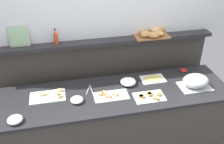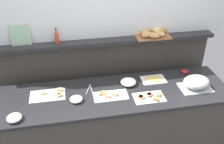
% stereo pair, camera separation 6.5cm
% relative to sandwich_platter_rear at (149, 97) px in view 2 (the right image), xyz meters
% --- Properties ---
extents(ground_plane, '(12.00, 12.00, 0.00)m').
position_rel_sandwich_platter_rear_xyz_m(ground_plane, '(-0.36, 0.75, -0.94)').
color(ground_plane, '#4C4C51').
extents(buffet_counter, '(2.55, 0.71, 0.93)m').
position_rel_sandwich_platter_rear_xyz_m(buffet_counter, '(-0.36, 0.15, -0.47)').
color(buffet_counter, '#3D3833').
rests_on(buffet_counter, ground_plane).
extents(back_ledge_unit, '(2.59, 0.22, 1.35)m').
position_rel_sandwich_platter_rear_xyz_m(back_ledge_unit, '(-0.36, 0.68, -0.23)').
color(back_ledge_unit, '#3D3833').
rests_on(back_ledge_unit, ground_plane).
extents(sandwich_platter_rear, '(0.32, 0.20, 0.04)m').
position_rel_sandwich_platter_rear_xyz_m(sandwich_platter_rear, '(0.00, 0.00, 0.00)').
color(sandwich_platter_rear, silver).
rests_on(sandwich_platter_rear, buffet_counter).
extents(sandwich_platter_side, '(0.36, 0.21, 0.04)m').
position_rel_sandwich_platter_rear_xyz_m(sandwich_platter_side, '(-1.01, 0.23, -0.00)').
color(sandwich_platter_side, silver).
rests_on(sandwich_platter_side, buffet_counter).
extents(sandwich_platter_front, '(0.36, 0.18, 0.04)m').
position_rel_sandwich_platter_rear_xyz_m(sandwich_platter_front, '(-0.40, 0.10, -0.00)').
color(sandwich_platter_front, white).
rests_on(sandwich_platter_front, buffet_counter).
extents(cold_cuts_platter, '(0.27, 0.19, 0.02)m').
position_rel_sandwich_platter_rear_xyz_m(cold_cuts_platter, '(0.15, 0.32, -0.00)').
color(cold_cuts_platter, white).
rests_on(cold_cuts_platter, buffet_counter).
extents(serving_cloche, '(0.34, 0.24, 0.17)m').
position_rel_sandwich_platter_rear_xyz_m(serving_cloche, '(0.55, 0.08, 0.06)').
color(serving_cloche, '#B7BABF').
rests_on(serving_cloche, buffet_counter).
extents(glass_bowl_large, '(0.13, 0.13, 0.05)m').
position_rel_sandwich_platter_rear_xyz_m(glass_bowl_large, '(-0.74, 0.08, 0.01)').
color(glass_bowl_large, silver).
rests_on(glass_bowl_large, buffet_counter).
extents(glass_bowl_medium, '(0.17, 0.17, 0.07)m').
position_rel_sandwich_platter_rear_xyz_m(glass_bowl_medium, '(-0.15, 0.28, 0.02)').
color(glass_bowl_medium, silver).
rests_on(glass_bowl_medium, buffet_counter).
extents(glass_bowl_small, '(0.14, 0.14, 0.06)m').
position_rel_sandwich_platter_rear_xyz_m(glass_bowl_small, '(-1.32, -0.10, 0.01)').
color(glass_bowl_small, silver).
rests_on(glass_bowl_small, buffet_counter).
extents(condiment_bowl_cream, '(0.09, 0.09, 0.03)m').
position_rel_sandwich_platter_rear_xyz_m(condiment_bowl_cream, '(0.57, 0.41, 0.00)').
color(condiment_bowl_cream, red).
rests_on(condiment_bowl_cream, buffet_counter).
extents(serving_tongs, '(0.08, 0.19, 0.01)m').
position_rel_sandwich_platter_rear_xyz_m(serving_tongs, '(-0.59, 0.26, -0.01)').
color(serving_tongs, '#B7BABF').
rests_on(serving_tongs, buffet_counter).
extents(hot_sauce_bottle, '(0.04, 0.04, 0.18)m').
position_rel_sandwich_platter_rear_xyz_m(hot_sauce_bottle, '(-0.88, 0.61, 0.48)').
color(hot_sauce_bottle, red).
rests_on(hot_sauce_bottle, back_ledge_unit).
extents(bread_basket, '(0.42, 0.28, 0.08)m').
position_rel_sandwich_platter_rear_xyz_m(bread_basket, '(0.20, 0.60, 0.44)').
color(bread_basket, brown).
rests_on(bread_basket, back_ledge_unit).
extents(framed_picture, '(0.21, 0.05, 0.23)m').
position_rel_sandwich_platter_rear_xyz_m(framed_picture, '(-1.26, 0.64, 0.52)').
color(framed_picture, '#B2AD9E').
rests_on(framed_picture, back_ledge_unit).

